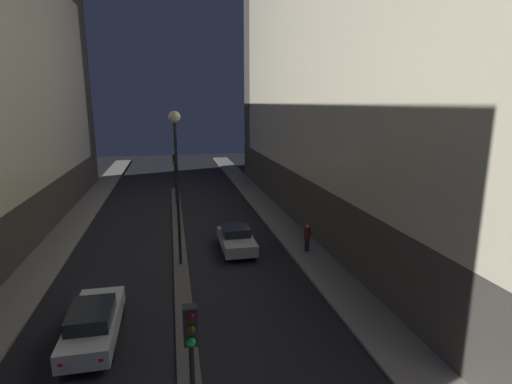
{
  "coord_description": "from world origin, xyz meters",
  "views": [
    {
      "loc": [
        -0.23,
        -3.91,
        8.8
      ],
      "look_at": [
        4.65,
        19.01,
        3.54
      ],
      "focal_mm": 28.0,
      "sensor_mm": 36.0,
      "label": 1
    }
  ],
  "objects_px": {
    "car_left_lane": "(94,322)",
    "car_right_lane": "(236,239)",
    "traffic_light_near": "(192,355)",
    "street_lamp": "(176,153)",
    "traffic_light_mid": "(175,168)",
    "pedestrian_on_right_sidewalk": "(307,237)"
  },
  "relations": [
    {
      "from": "traffic_light_mid",
      "to": "pedestrian_on_right_sidewalk",
      "type": "height_order",
      "value": "traffic_light_mid"
    },
    {
      "from": "street_lamp",
      "to": "car_right_lane",
      "type": "xyz_separation_m",
      "value": [
        3.37,
        1.62,
        -5.49
      ]
    },
    {
      "from": "car_left_lane",
      "to": "street_lamp",
      "type": "bearing_deg",
      "value": 62.87
    },
    {
      "from": "street_lamp",
      "to": "pedestrian_on_right_sidewalk",
      "type": "distance_m",
      "value": 9.1
    },
    {
      "from": "traffic_light_mid",
      "to": "traffic_light_near",
      "type": "bearing_deg",
      "value": -90.0
    },
    {
      "from": "street_lamp",
      "to": "traffic_light_near",
      "type": "bearing_deg",
      "value": -90.0
    },
    {
      "from": "car_left_lane",
      "to": "pedestrian_on_right_sidewalk",
      "type": "bearing_deg",
      "value": 32.64
    },
    {
      "from": "car_left_lane",
      "to": "car_right_lane",
      "type": "relative_size",
      "value": 1.14
    },
    {
      "from": "car_left_lane",
      "to": "car_right_lane",
      "type": "height_order",
      "value": "car_left_lane"
    },
    {
      "from": "street_lamp",
      "to": "pedestrian_on_right_sidewalk",
      "type": "height_order",
      "value": "street_lamp"
    },
    {
      "from": "car_left_lane",
      "to": "traffic_light_near",
      "type": "bearing_deg",
      "value": -62.62
    },
    {
      "from": "street_lamp",
      "to": "pedestrian_on_right_sidewalk",
      "type": "xyz_separation_m",
      "value": [
        7.44,
        0.34,
        -5.24
      ]
    },
    {
      "from": "street_lamp",
      "to": "car_left_lane",
      "type": "bearing_deg",
      "value": -117.13
    },
    {
      "from": "traffic_light_near",
      "to": "street_lamp",
      "type": "bearing_deg",
      "value": 90.0
    },
    {
      "from": "traffic_light_mid",
      "to": "car_right_lane",
      "type": "height_order",
      "value": "traffic_light_mid"
    },
    {
      "from": "traffic_light_mid",
      "to": "street_lamp",
      "type": "xyz_separation_m",
      "value": [
        0.0,
        -13.54,
        2.9
      ]
    },
    {
      "from": "traffic_light_near",
      "to": "street_lamp",
      "type": "height_order",
      "value": "street_lamp"
    },
    {
      "from": "traffic_light_mid",
      "to": "street_lamp",
      "type": "bearing_deg",
      "value": -90.0
    },
    {
      "from": "car_right_lane",
      "to": "pedestrian_on_right_sidewalk",
      "type": "xyz_separation_m",
      "value": [
        4.07,
        -1.28,
        0.25
      ]
    },
    {
      "from": "car_left_lane",
      "to": "pedestrian_on_right_sidewalk",
      "type": "relative_size",
      "value": 2.91
    },
    {
      "from": "traffic_light_near",
      "to": "pedestrian_on_right_sidewalk",
      "type": "relative_size",
      "value": 2.68
    },
    {
      "from": "street_lamp",
      "to": "car_right_lane",
      "type": "height_order",
      "value": "street_lamp"
    }
  ]
}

